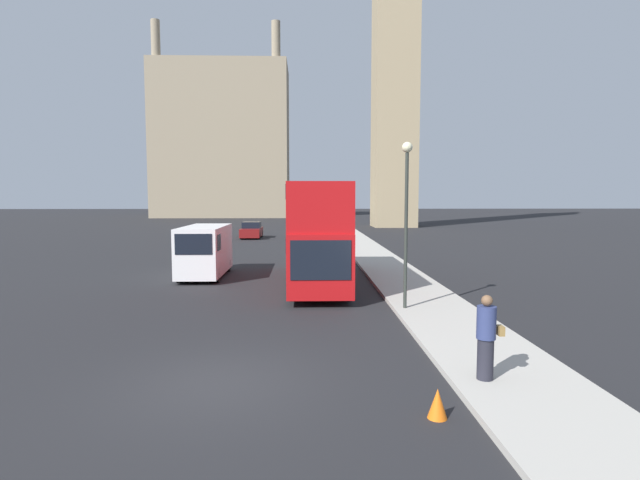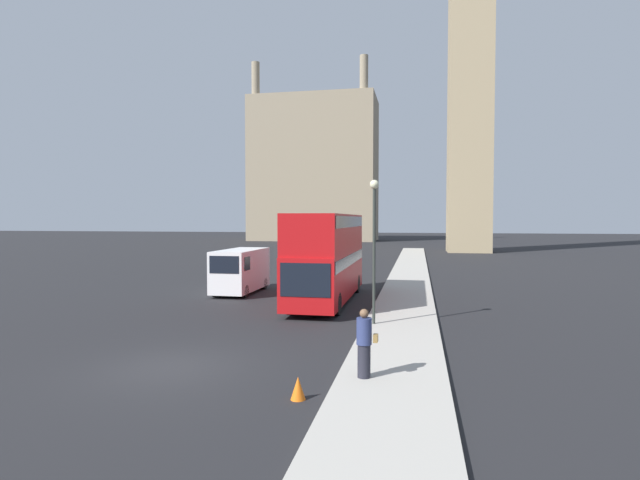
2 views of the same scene
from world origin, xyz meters
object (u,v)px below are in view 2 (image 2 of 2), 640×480
at_px(pedestrian, 364,343).
at_px(parked_sedan, 317,254).
at_px(street_lamp, 374,230).
at_px(white_van, 240,270).
at_px(red_double_decker_bus, 327,254).

xyz_separation_m(pedestrian, parked_sedan, (-8.97, 37.89, -0.34)).
bearing_deg(street_lamp, parked_sedan, 105.50).
xyz_separation_m(white_van, pedestrian, (8.81, -14.62, -0.30)).
bearing_deg(red_double_decker_bus, white_van, 159.42).
distance_m(street_lamp, parked_sedan, 32.41).
bearing_deg(red_double_decker_bus, street_lamp, -63.00).
relative_size(red_double_decker_bus, white_van, 2.03).
distance_m(pedestrian, parked_sedan, 38.94).
distance_m(red_double_decker_bus, pedestrian, 13.04).
relative_size(white_van, pedestrian, 2.83).
xyz_separation_m(white_van, parked_sedan, (-0.16, 23.27, -0.65)).
bearing_deg(pedestrian, street_lamp, 92.92).
bearing_deg(street_lamp, pedestrian, -87.08).
xyz_separation_m(red_double_decker_bus, street_lamp, (2.92, -5.72, 1.37)).
bearing_deg(white_van, red_double_decker_bus, -20.58).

